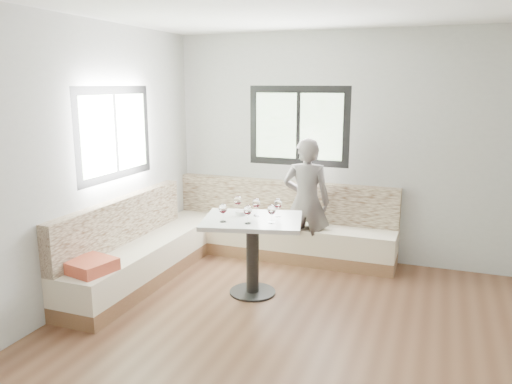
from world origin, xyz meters
The scene contains 11 objects.
room centered at (-0.08, 0.08, 1.41)m, with size 5.01×5.01×2.81m.
banquette centered at (-1.59, 1.62, 0.33)m, with size 2.90×2.80×0.95m.
table centered at (-0.96, 1.03, 0.61)m, with size 1.15×0.99×0.82m.
person centered at (-0.67, 2.09, 0.78)m, with size 0.57×0.37×1.56m, color #5E5755.
olive_ramekin centered at (-1.13, 1.11, 0.84)m, with size 0.11×0.11×0.04m.
wine_glass_a centered at (-1.19, 0.81, 0.95)m, with size 0.08×0.08×0.19m.
wine_glass_b centered at (-0.94, 0.84, 0.95)m, with size 0.08×0.08×0.19m.
wine_glass_c centered at (-0.72, 0.94, 0.95)m, with size 0.08×0.08×0.19m.
wine_glass_d centered at (-0.96, 1.15, 0.95)m, with size 0.08×0.08×0.19m.
wine_glass_e centered at (-0.74, 1.20, 0.95)m, with size 0.08×0.08×0.19m.
wine_glass_f centered at (-1.19, 1.19, 0.95)m, with size 0.08×0.08×0.19m.
Camera 1 is at (0.81, -3.58, 2.17)m, focal length 35.00 mm.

